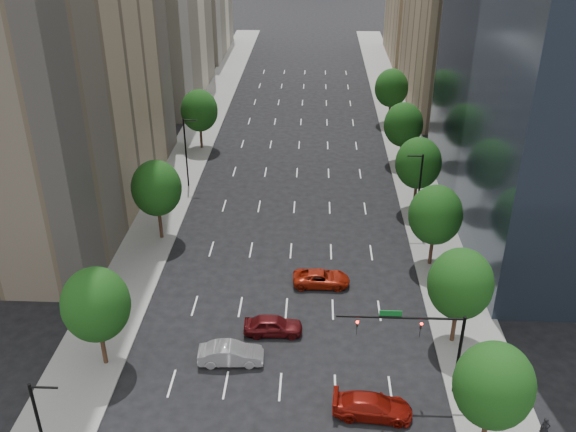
# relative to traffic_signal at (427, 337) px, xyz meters

# --- Properties ---
(sidewalk_left) EXTENTS (6.00, 200.00, 0.15)m
(sidewalk_left) POSITION_rel_traffic_signal_xyz_m (-26.03, 30.00, -5.10)
(sidewalk_left) COLOR slate
(sidewalk_left) RESTS_ON ground
(sidewalk_right) EXTENTS (6.00, 200.00, 0.15)m
(sidewalk_right) POSITION_rel_traffic_signal_xyz_m (4.97, 30.00, -5.10)
(sidewalk_right) COLOR slate
(sidewalk_right) RESTS_ON ground
(filler_left) EXTENTS (14.00, 26.00, 18.00)m
(filler_left) POSITION_rel_traffic_signal_xyz_m (-35.53, 106.00, 3.83)
(filler_left) COLOR beige
(filler_left) RESTS_ON ground
(parking_tan_right) EXTENTS (14.00, 30.00, 30.00)m
(parking_tan_right) POSITION_rel_traffic_signal_xyz_m (14.47, 70.00, 9.83)
(parking_tan_right) COLOR #8C7759
(parking_tan_right) RESTS_ON ground
(filler_right) EXTENTS (14.00, 26.00, 16.00)m
(filler_right) POSITION_rel_traffic_signal_xyz_m (14.47, 103.00, 2.83)
(filler_right) COLOR #8C7759
(filler_right) RESTS_ON ground
(tree_right_0) EXTENTS (5.20, 5.20, 8.39)m
(tree_right_0) POSITION_rel_traffic_signal_xyz_m (3.47, -5.00, 0.22)
(tree_right_0) COLOR #382316
(tree_right_0) RESTS_ON ground
(tree_right_1) EXTENTS (5.20, 5.20, 8.75)m
(tree_right_1) POSITION_rel_traffic_signal_xyz_m (3.47, 6.00, 0.58)
(tree_right_1) COLOR #382316
(tree_right_1) RESTS_ON ground
(tree_right_2) EXTENTS (5.20, 5.20, 8.61)m
(tree_right_2) POSITION_rel_traffic_signal_xyz_m (3.47, 18.00, 0.43)
(tree_right_2) COLOR #382316
(tree_right_2) RESTS_ON ground
(tree_right_3) EXTENTS (5.20, 5.20, 8.89)m
(tree_right_3) POSITION_rel_traffic_signal_xyz_m (3.47, 30.00, 0.72)
(tree_right_3) COLOR #382316
(tree_right_3) RESTS_ON ground
(tree_right_4) EXTENTS (5.20, 5.20, 8.46)m
(tree_right_4) POSITION_rel_traffic_signal_xyz_m (3.47, 44.00, 0.29)
(tree_right_4) COLOR #382316
(tree_right_4) RESTS_ON ground
(tree_right_5) EXTENTS (5.20, 5.20, 8.75)m
(tree_right_5) POSITION_rel_traffic_signal_xyz_m (3.47, 60.00, 0.58)
(tree_right_5) COLOR #382316
(tree_right_5) RESTS_ON ground
(tree_left_0) EXTENTS (5.20, 5.20, 8.75)m
(tree_left_0) POSITION_rel_traffic_signal_xyz_m (-24.53, 2.00, 0.58)
(tree_left_0) COLOR #382316
(tree_left_0) RESTS_ON ground
(tree_left_1) EXTENTS (5.20, 5.20, 8.97)m
(tree_left_1) POSITION_rel_traffic_signal_xyz_m (-24.53, 22.00, 0.79)
(tree_left_1) COLOR #382316
(tree_left_1) RESTS_ON ground
(tree_left_2) EXTENTS (5.20, 5.20, 8.68)m
(tree_left_2) POSITION_rel_traffic_signal_xyz_m (-24.53, 48.00, 0.50)
(tree_left_2) COLOR #382316
(tree_left_2) RESTS_ON ground
(streetlight_rn) EXTENTS (1.70, 0.20, 9.00)m
(streetlight_rn) POSITION_rel_traffic_signal_xyz_m (2.91, 25.00, -0.33)
(streetlight_rn) COLOR black
(streetlight_rn) RESTS_ON ground
(streetlight_ln) EXTENTS (1.70, 0.20, 9.00)m
(streetlight_ln) POSITION_rel_traffic_signal_xyz_m (-23.96, 35.00, -0.33)
(streetlight_ln) COLOR black
(streetlight_ln) RESTS_ON ground
(traffic_signal) EXTENTS (9.12, 0.40, 7.38)m
(traffic_signal) POSITION_rel_traffic_signal_xyz_m (0.00, 0.00, 0.00)
(traffic_signal) COLOR black
(traffic_signal) RESTS_ON ground
(car_red_near) EXTENTS (5.88, 2.77, 1.66)m
(car_red_near) POSITION_rel_traffic_signal_xyz_m (-3.79, -2.53, -4.34)
(car_red_near) COLOR maroon
(car_red_near) RESTS_ON ground
(car_maroon) EXTENTS (5.02, 2.14, 1.69)m
(car_maroon) POSITION_rel_traffic_signal_xyz_m (-11.49, 6.40, -4.33)
(car_maroon) COLOR #4A0C0E
(car_maroon) RESTS_ON ground
(car_silver) EXTENTS (5.27, 2.10, 1.71)m
(car_silver) POSITION_rel_traffic_signal_xyz_m (-14.59, 2.61, -4.32)
(car_silver) COLOR #A2A2A7
(car_silver) RESTS_ON ground
(car_red_far) EXTENTS (5.42, 2.57, 1.50)m
(car_red_far) POSITION_rel_traffic_signal_xyz_m (-7.40, 13.88, -4.42)
(car_red_far) COLOR maroon
(car_red_far) RESTS_ON ground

